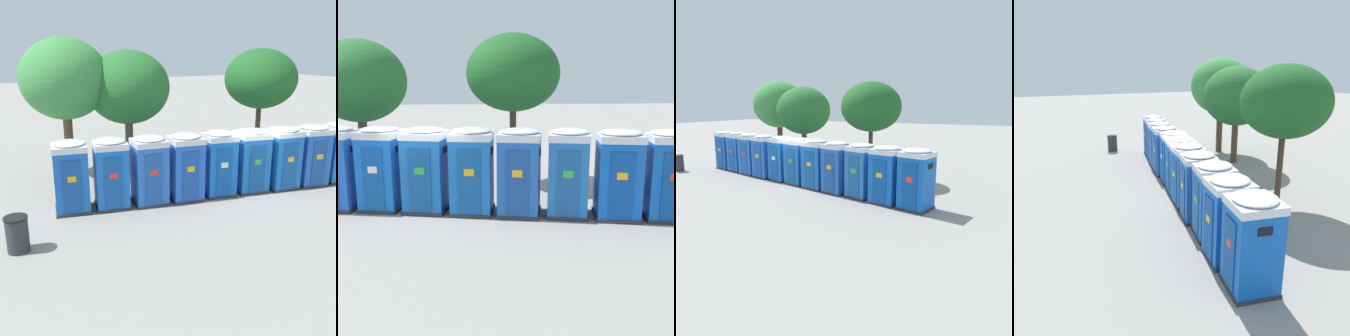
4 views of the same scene
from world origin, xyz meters
TOP-DOWN VIEW (x-y plane):
  - ground_plane at (0.00, 0.00)m, footprint 120.00×120.00m
  - portapotty_0 at (-6.85, 1.31)m, footprint 1.42×1.42m
  - portapotty_1 at (-5.49, 1.00)m, footprint 1.42×1.42m
  - portapotty_2 at (-4.13, 0.67)m, footprint 1.39×1.38m
  - portapotty_3 at (-2.76, 0.40)m, footprint 1.40×1.39m
  - portapotty_4 at (-1.38, 0.21)m, footprint 1.42×1.43m
  - portapotty_5 at (-0.02, -0.08)m, footprint 1.48×1.45m
  - portapotty_6 at (1.34, -0.39)m, footprint 1.40×1.38m
  - portapotty_7 at (2.71, -0.67)m, footprint 1.46×1.45m
  - portapotty_8 at (4.09, -0.87)m, footprint 1.41×1.43m
  - portapotty_9 at (5.44, -1.22)m, footprint 1.43×1.40m
  - portapotty_10 at (6.82, -1.44)m, footprint 1.45×1.42m
  - street_tree_0 at (2.91, 2.92)m, footprint 3.42×3.42m
  - street_tree_1 at (-5.74, 5.53)m, footprint 3.80×3.80m
  - street_tree_2 at (-3.08, 4.90)m, footprint 3.76×3.76m
  - trash_can at (-9.02, -0.84)m, footprint 0.66×0.66m

SIDE VIEW (x-z plane):
  - ground_plane at x=0.00m, z-range 0.00..0.00m
  - trash_can at x=-9.02m, z-range 0.00..1.05m
  - portapotty_5 at x=-0.02m, z-range 0.01..2.55m
  - portapotty_10 at x=6.82m, z-range 0.01..2.55m
  - portapotty_9 at x=5.44m, z-range 0.01..2.55m
  - portapotty_6 at x=1.34m, z-range 0.01..2.55m
  - portapotty_2 at x=-4.13m, z-range 0.01..2.55m
  - portapotty_7 at x=2.71m, z-range 0.01..2.55m
  - portapotty_3 at x=-2.76m, z-range 0.01..2.55m
  - portapotty_0 at x=-6.85m, z-range 0.01..2.55m
  - portapotty_1 at x=-5.49m, z-range 0.01..2.55m
  - portapotty_4 at x=-1.38m, z-range 0.01..2.55m
  - portapotty_8 at x=4.09m, z-range 0.01..2.55m
  - street_tree_2 at x=-3.08m, z-range 1.09..6.58m
  - street_tree_0 at x=2.91m, z-range 1.36..6.90m
  - street_tree_1 at x=-5.74m, z-range 1.25..7.26m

